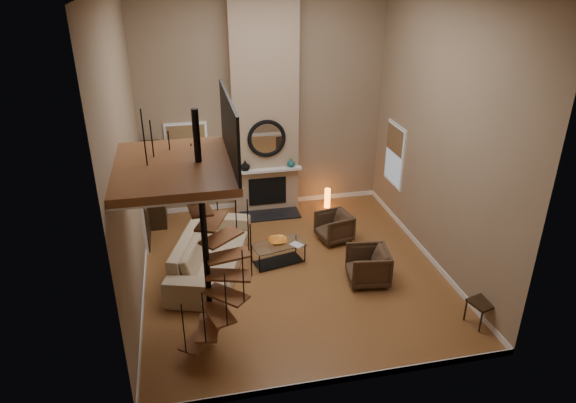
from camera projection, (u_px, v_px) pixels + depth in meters
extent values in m
cube|color=#A46835|center=(292.00, 270.00, 10.81)|extent=(6.00, 6.50, 0.01)
cube|color=#91795D|center=(263.00, 102.00, 12.50)|extent=(6.00, 0.02, 5.50)
cube|color=#91795D|center=(347.00, 225.00, 6.76)|extent=(6.00, 0.02, 5.50)
cube|color=#91795D|center=(125.00, 157.00, 9.06)|extent=(0.02, 6.50, 5.50)
cube|color=#91795D|center=(441.00, 134.00, 10.20)|extent=(0.02, 6.50, 5.50)
cube|color=white|center=(265.00, 202.00, 13.65)|extent=(6.00, 0.02, 0.12)
cube|color=white|center=(338.00, 380.00, 7.92)|extent=(6.00, 0.02, 0.12)
cube|color=white|center=(144.00, 285.00, 10.22)|extent=(0.02, 6.50, 0.12)
cube|color=white|center=(425.00, 252.00, 11.35)|extent=(0.02, 6.50, 0.12)
cube|color=tan|center=(265.00, 104.00, 12.34)|extent=(1.60, 0.38, 5.50)
cube|color=black|center=(270.00, 215.00, 13.07)|extent=(1.50, 0.60, 0.04)
cube|color=black|center=(268.00, 191.00, 13.10)|extent=(0.95, 0.02, 0.72)
cube|color=white|center=(268.00, 170.00, 12.77)|extent=(1.70, 0.18, 0.06)
torus|color=black|center=(267.00, 139.00, 12.48)|extent=(0.94, 0.10, 0.94)
cylinder|color=white|center=(267.00, 138.00, 12.49)|extent=(0.80, 0.01, 0.80)
imported|color=black|center=(245.00, 166.00, 12.64)|extent=(0.24, 0.24, 0.25)
imported|color=#175351|center=(291.00, 163.00, 12.86)|extent=(0.20, 0.20, 0.21)
cube|color=white|center=(187.00, 153.00, 12.62)|extent=(1.02, 0.04, 1.52)
cube|color=#8C9EB2|center=(187.00, 153.00, 12.59)|extent=(0.90, 0.01, 1.40)
cube|color=olive|center=(187.00, 145.00, 12.49)|extent=(0.90, 0.01, 0.98)
cube|color=white|center=(395.00, 155.00, 12.46)|extent=(0.04, 1.02, 1.52)
cube|color=#8C9EB2|center=(394.00, 155.00, 12.45)|extent=(0.01, 0.90, 1.40)
cube|color=olive|center=(395.00, 140.00, 12.29)|extent=(0.01, 0.90, 0.63)
cube|color=white|center=(143.00, 201.00, 11.38)|extent=(0.06, 1.05, 2.16)
cube|color=black|center=(145.00, 202.00, 11.40)|extent=(0.05, 0.90, 2.05)
cube|color=#8C9EB2|center=(144.00, 184.00, 11.23)|extent=(0.01, 0.60, 0.90)
cube|color=brown|center=(174.00, 167.00, 7.45)|extent=(1.70, 2.20, 0.12)
cube|color=white|center=(175.00, 172.00, 7.48)|extent=(1.70, 2.20, 0.03)
cube|color=black|center=(229.00, 128.00, 7.38)|extent=(0.04, 2.20, 0.94)
cylinder|color=black|center=(204.00, 236.00, 8.02)|extent=(0.10, 0.10, 4.02)
cube|color=brown|center=(199.00, 339.00, 8.47)|extent=(0.71, 0.78, 0.04)
cylinder|color=black|center=(184.00, 329.00, 7.98)|extent=(0.02, 0.02, 0.94)
cube|color=brown|center=(208.00, 328.00, 8.33)|extent=(0.46, 0.77, 0.04)
cylinder|color=black|center=(204.00, 318.00, 7.80)|extent=(0.02, 0.02, 0.94)
cube|color=brown|center=(218.00, 313.00, 8.26)|extent=(0.55, 0.79, 0.04)
cylinder|color=black|center=(226.00, 300.00, 7.78)|extent=(0.02, 0.02, 0.94)
cube|color=brown|center=(226.00, 295.00, 8.26)|extent=(0.75, 0.74, 0.04)
cylinder|color=black|center=(243.00, 277.00, 7.89)|extent=(0.02, 0.02, 0.94)
cube|color=brown|center=(230.00, 275.00, 8.30)|extent=(0.79, 0.53, 0.04)
cylinder|color=black|center=(251.00, 251.00, 8.08)|extent=(0.02, 0.02, 0.94)
cube|color=brown|center=(228.00, 256.00, 8.34)|extent=(0.77, 0.48, 0.04)
cylinder|color=black|center=(248.00, 226.00, 8.27)|extent=(0.02, 0.02, 0.94)
cube|color=brown|center=(221.00, 238.00, 8.35)|extent=(0.77, 0.72, 0.04)
cylinder|color=black|center=(235.00, 204.00, 8.41)|extent=(0.02, 0.02, 0.94)
cube|color=brown|center=(211.00, 221.00, 8.31)|extent=(0.58, 0.79, 0.04)
cylinder|color=black|center=(216.00, 186.00, 8.43)|extent=(0.02, 0.02, 0.94)
cube|color=brown|center=(199.00, 207.00, 8.18)|extent=(0.41, 0.75, 0.04)
cylinder|color=black|center=(193.00, 171.00, 8.29)|extent=(0.02, 0.02, 0.94)
cube|color=brown|center=(187.00, 195.00, 7.99)|extent=(0.68, 0.79, 0.04)
cylinder|color=black|center=(171.00, 160.00, 8.01)|extent=(0.02, 0.02, 0.94)
cube|color=brown|center=(178.00, 183.00, 7.74)|extent=(0.80, 0.64, 0.04)
cylinder|color=black|center=(153.00, 151.00, 7.63)|extent=(0.02, 0.02, 0.94)
cube|color=brown|center=(174.00, 171.00, 7.47)|extent=(0.72, 0.34, 0.04)
cylinder|color=black|center=(144.00, 142.00, 7.20)|extent=(0.02, 0.02, 0.94)
cube|color=black|center=(154.00, 187.00, 12.37)|extent=(0.43, 0.92, 2.05)
imported|color=tan|center=(211.00, 252.00, 10.72)|extent=(2.01, 3.19, 0.87)
imported|color=#463020|center=(337.00, 226.00, 11.82)|extent=(0.85, 0.84, 0.66)
imported|color=#463020|center=(372.00, 266.00, 10.31)|extent=(0.90, 0.88, 0.73)
cube|color=silver|center=(278.00, 245.00, 10.89)|extent=(1.19, 0.78, 0.02)
cube|color=black|center=(278.00, 261.00, 11.07)|extent=(1.08, 0.67, 0.01)
cylinder|color=black|center=(260.00, 264.00, 10.61)|extent=(0.03, 0.03, 0.40)
cylinder|color=black|center=(305.00, 253.00, 11.00)|extent=(0.03, 0.03, 0.40)
cylinder|color=black|center=(252.00, 254.00, 10.97)|extent=(0.03, 0.03, 0.40)
cylinder|color=black|center=(296.00, 244.00, 11.36)|extent=(0.03, 0.03, 0.40)
imported|color=orange|center=(278.00, 241.00, 10.91)|extent=(0.40, 0.40, 0.10)
imported|color=gray|center=(296.00, 245.00, 10.81)|extent=(0.31, 0.33, 0.03)
cylinder|color=black|center=(209.00, 231.00, 12.33)|extent=(0.35, 0.35, 0.03)
cylinder|color=black|center=(207.00, 201.00, 12.00)|extent=(0.04, 0.04, 1.50)
cylinder|color=#F2E5C6|center=(204.00, 171.00, 11.68)|extent=(0.39, 0.39, 0.31)
cylinder|color=orange|center=(327.00, 198.00, 13.42)|extent=(0.15, 0.15, 0.54)
cube|color=black|center=(482.00, 303.00, 9.06)|extent=(0.50, 0.50, 0.05)
cube|color=black|center=(493.00, 287.00, 9.03)|extent=(0.14, 0.39, 0.48)
cylinder|color=black|center=(481.00, 322.00, 8.94)|extent=(0.04, 0.04, 0.39)
cylinder|color=black|center=(496.00, 316.00, 9.09)|extent=(0.04, 0.04, 0.39)
cylinder|color=black|center=(465.00, 311.00, 9.23)|extent=(0.04, 0.04, 0.39)
cylinder|color=black|center=(480.00, 305.00, 9.38)|extent=(0.04, 0.04, 0.39)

